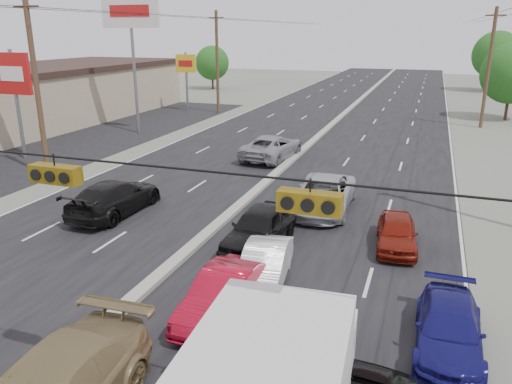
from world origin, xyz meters
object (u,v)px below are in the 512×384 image
(utility_pole_right_c, at_px, (489,68))
(pole_sign_far, at_px, (186,68))
(queue_car_a, at_px, (260,228))
(utility_pole_left_b, at_px, (37,87))
(queue_car_e, at_px, (397,233))
(tree_right_mid, at_px, (512,73))
(tree_left_far, at_px, (212,63))
(tree_right_far, at_px, (497,55))
(queue_car_c, at_px, (323,195))
(utility_pole_left_c, at_px, (217,62))
(pole_sign_mid, at_px, (14,80))
(queue_car_d, at_px, (449,329))
(queue_car_b, at_px, (265,266))
(oncoming_far, at_px, (272,147))
(pole_sign_billboard, at_px, (131,20))
(red_sedan, at_px, (224,295))
(oncoming_near, at_px, (115,198))

(utility_pole_right_c, relative_size, pole_sign_far, 1.67)
(utility_pole_right_c, xyz_separation_m, queue_car_a, (-10.10, -30.44, -4.32))
(utility_pole_left_b, relative_size, queue_car_a, 2.15)
(queue_car_a, height_order, queue_car_e, queue_car_a)
(pole_sign_far, bearing_deg, tree_right_mid, 9.16)
(utility_pole_right_c, distance_m, tree_left_far, 39.90)
(tree_right_far, height_order, queue_car_e, tree_right_far)
(utility_pole_left_b, distance_m, tree_right_mid, 40.70)
(queue_car_c, relative_size, queue_car_e, 1.49)
(pole_sign_far, bearing_deg, utility_pole_left_b, -82.03)
(utility_pole_left_c, relative_size, pole_sign_mid, 1.43)
(tree_left_far, bearing_deg, queue_car_d, -60.44)
(queue_car_b, bearing_deg, pole_sign_mid, 143.93)
(tree_right_far, height_order, oncoming_far, tree_right_far)
(pole_sign_mid, xyz_separation_m, queue_car_b, (20.52, -11.22, -4.46))
(pole_sign_billboard, distance_m, tree_right_mid, 34.35)
(tree_right_far, bearing_deg, oncoming_far, -110.40)
(oncoming_far, bearing_deg, queue_car_c, 126.76)
(utility_pole_left_c, xyz_separation_m, pole_sign_mid, (-4.50, -22.00, 0.01))
(utility_pole_left_c, distance_m, tree_left_far, 22.19)
(queue_car_d, relative_size, oncoming_far, 0.73)
(pole_sign_mid, xyz_separation_m, tree_right_far, (33.00, 52.00, -0.16))
(pole_sign_far, bearing_deg, pole_sign_mid, -92.60)
(tree_right_mid, bearing_deg, tree_left_far, 157.93)
(utility_pole_right_c, height_order, tree_right_far, utility_pole_right_c)
(utility_pole_right_c, xyz_separation_m, pole_sign_billboard, (-27.00, -12.00, 3.76))
(queue_car_a, bearing_deg, queue_car_b, -65.40)
(queue_car_d, height_order, oncoming_far, oncoming_far)
(queue_car_b, distance_m, oncoming_far, 17.16)
(tree_right_mid, xyz_separation_m, queue_car_d, (-5.77, -40.05, -3.73))
(queue_car_b, bearing_deg, oncoming_far, 99.27)
(queue_car_b, bearing_deg, queue_car_e, 41.16)
(red_sedan, xyz_separation_m, queue_car_c, (0.85, 10.00, 0.08))
(utility_pole_right_c, xyz_separation_m, pole_sign_far, (-28.50, -0.00, -0.70))
(tree_left_far, xyz_separation_m, tree_right_mid, (37.00, -15.00, 0.62))
(red_sedan, distance_m, queue_car_c, 10.04)
(queue_car_e, height_order, oncoming_near, oncoming_near)
(queue_car_b, distance_m, queue_car_d, 5.99)
(tree_right_far, relative_size, oncoming_far, 1.43)
(tree_left_far, distance_m, tree_right_mid, 39.93)
(queue_car_a, distance_m, queue_car_d, 8.24)
(utility_pole_left_c, height_order, oncoming_far, utility_pole_left_c)
(queue_car_e, bearing_deg, queue_car_a, -167.04)
(tree_right_far, distance_m, queue_car_a, 62.09)
(pole_sign_mid, height_order, queue_car_a, pole_sign_mid)
(tree_right_mid, height_order, queue_car_a, tree_right_mid)
(utility_pole_left_c, xyz_separation_m, pole_sign_billboard, (-2.00, -12.00, 3.76))
(pole_sign_far, relative_size, queue_car_b, 1.50)
(pole_sign_mid, bearing_deg, oncoming_far, 18.49)
(queue_car_a, bearing_deg, queue_car_c, 76.32)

